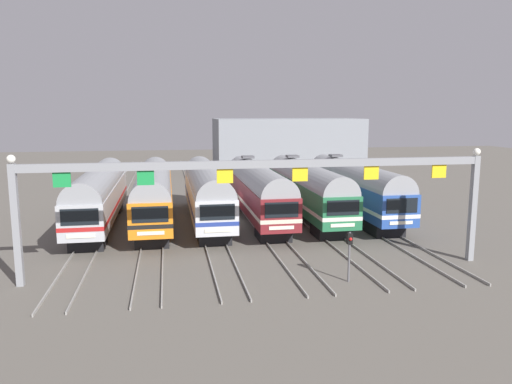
{
  "coord_description": "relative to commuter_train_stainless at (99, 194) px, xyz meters",
  "views": [
    {
      "loc": [
        -5.23,
        -40.61,
        9.16
      ],
      "look_at": [
        1.99,
        -0.14,
        2.48
      ],
      "focal_mm": 34.96,
      "sensor_mm": 36.0,
      "label": 1
    }
  ],
  "objects": [
    {
      "name": "yard_signal_mast",
      "position": [
        14.97,
        -15.95,
        -0.75
      ],
      "size": [
        0.28,
        0.35,
        2.76
      ],
      "color": "#59595E",
      "rests_on": "ground"
    },
    {
      "name": "ground_plane",
      "position": [
        10.69,
        0.01,
        -2.69
      ],
      "size": [
        160.0,
        160.0,
        0.0
      ],
      "primitive_type": "plane",
      "color": "#5B564F"
    },
    {
      "name": "commuter_train_green",
      "position": [
        17.11,
        0.0,
        0.0
      ],
      "size": [
        2.88,
        18.06,
        5.05
      ],
      "color": "#236B42",
      "rests_on": "ground"
    },
    {
      "name": "commuter_train_blue",
      "position": [
        21.38,
        0.0,
        0.0
      ],
      "size": [
        2.88,
        18.06,
        5.05
      ],
      "color": "#284C9E",
      "rests_on": "ground"
    },
    {
      "name": "track_bed",
      "position": [
        10.69,
        17.01,
        -2.61
      ],
      "size": [
        22.89,
        70.0,
        0.15
      ],
      "color": "gray",
      "rests_on": "ground"
    },
    {
      "name": "maintenance_building",
      "position": [
        23.97,
        35.26,
        1.33
      ],
      "size": [
        22.5,
        10.0,
        8.02
      ],
      "primitive_type": "cube",
      "color": "gray",
      "rests_on": "ground"
    },
    {
      "name": "catenary_gantry",
      "position": [
        10.69,
        -13.49,
        2.68
      ],
      "size": [
        26.62,
        0.44,
        6.97
      ],
      "color": "gray",
      "rests_on": "ground"
    },
    {
      "name": "commuter_train_maroon",
      "position": [
        12.83,
        0.0,
        0.0
      ],
      "size": [
        2.88,
        18.06,
        5.05
      ],
      "color": "maroon",
      "rests_on": "ground"
    },
    {
      "name": "commuter_train_stainless",
      "position": [
        0.0,
        0.0,
        0.0
      ],
      "size": [
        2.88,
        18.06,
        4.77
      ],
      "color": "#B2B5BA",
      "rests_on": "ground"
    },
    {
      "name": "commuter_train_orange",
      "position": [
        4.28,
        0.0,
        0.0
      ],
      "size": [
        2.88,
        18.06,
        4.77
      ],
      "color": "orange",
      "rests_on": "ground"
    },
    {
      "name": "commuter_train_silver",
      "position": [
        8.55,
        0.0,
        0.0
      ],
      "size": [
        2.88,
        18.06,
        4.77
      ],
      "color": "silver",
      "rests_on": "ground"
    }
  ]
}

